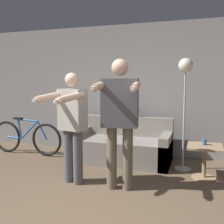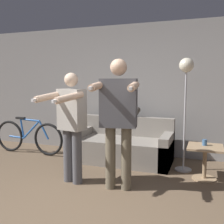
# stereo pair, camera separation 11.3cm
# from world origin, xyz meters

# --- Properties ---
(wall_back) EXTENTS (10.00, 0.05, 2.60)m
(wall_back) POSITION_xyz_m (0.00, 3.01, 1.30)
(wall_back) COLOR gray
(wall_back) RESTS_ON ground_plane
(couch) EXTENTS (1.79, 0.86, 0.79)m
(couch) POSITION_xyz_m (-0.08, 2.41, 0.27)
(couch) COLOR gray
(couch) RESTS_ON ground_plane
(person_left) EXTENTS (0.55, 0.74, 1.60)m
(person_left) POSITION_xyz_m (-0.46, 1.16, 0.91)
(person_left) COLOR #56565B
(person_left) RESTS_ON ground_plane
(person_right) EXTENTS (0.62, 0.74, 1.77)m
(person_right) POSITION_xyz_m (0.25, 1.16, 1.04)
(person_right) COLOR #6B604C
(person_right) RESTS_ON ground_plane
(cat) EXTENTS (0.52, 0.12, 0.20)m
(cat) POSITION_xyz_m (-0.03, 2.73, 0.88)
(cat) COLOR #3D3833
(cat) RESTS_ON couch
(floor_lamp) EXTENTS (0.28, 0.28, 1.85)m
(floor_lamp) POSITION_xyz_m (1.03, 2.27, 1.48)
(floor_lamp) COLOR #B2B2B7
(floor_lamp) RESTS_ON ground_plane
(side_table) EXTENTS (0.51, 0.51, 0.51)m
(side_table) POSITION_xyz_m (1.36, 1.97, 0.37)
(side_table) COLOR #A38460
(side_table) RESTS_ON ground_plane
(cup) EXTENTS (0.07, 0.07, 0.09)m
(cup) POSITION_xyz_m (1.35, 2.02, 0.55)
(cup) COLOR #3D6693
(cup) RESTS_ON side_table
(bicycle) EXTENTS (1.61, 0.07, 0.75)m
(bicycle) POSITION_xyz_m (-2.06, 2.24, 0.34)
(bicycle) COLOR black
(bicycle) RESTS_ON ground_plane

